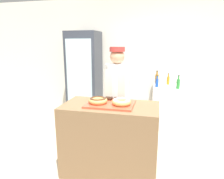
% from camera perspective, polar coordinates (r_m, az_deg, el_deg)
% --- Properties ---
extents(ground_plane, '(14.00, 14.00, 0.00)m').
position_cam_1_polar(ground_plane, '(2.98, -0.47, -22.10)').
color(ground_plane, '#B7A88E').
extents(wall_back, '(8.00, 0.06, 2.70)m').
position_cam_1_polar(wall_back, '(4.56, 5.79, 8.23)').
color(wall_back, silver).
rests_on(wall_back, ground_plane).
extents(display_counter, '(1.23, 0.65, 0.95)m').
position_cam_1_polar(display_counter, '(2.74, -0.48, -13.93)').
color(display_counter, brown).
rests_on(display_counter, ground_plane).
extents(serving_tray, '(0.60, 0.45, 0.02)m').
position_cam_1_polar(serving_tray, '(2.56, -0.50, -4.16)').
color(serving_tray, '#D84C33').
rests_on(serving_tray, display_counter).
extents(donut_chocolate_glaze, '(0.24, 0.24, 0.07)m').
position_cam_1_polar(donut_chocolate_glaze, '(2.55, -4.03, -3.06)').
color(donut_chocolate_glaze, tan).
rests_on(donut_chocolate_glaze, serving_tray).
extents(donut_light_glaze, '(0.24, 0.24, 0.07)m').
position_cam_1_polar(donut_light_glaze, '(2.48, 2.72, -3.49)').
color(donut_light_glaze, tan).
rests_on(donut_light_glaze, serving_tray).
extents(brownie_back_left, '(0.09, 0.09, 0.03)m').
position_cam_1_polar(brownie_back_left, '(2.70, -0.98, -2.60)').
color(brownie_back_left, black).
rests_on(brownie_back_left, serving_tray).
extents(brownie_back_right, '(0.09, 0.09, 0.03)m').
position_cam_1_polar(brownie_back_right, '(2.68, 1.49, -2.75)').
color(brownie_back_right, black).
rests_on(brownie_back_right, serving_tray).
extents(baker_person, '(0.35, 0.35, 1.67)m').
position_cam_1_polar(baker_person, '(3.12, 1.42, -2.41)').
color(baker_person, '#4C4C51').
rests_on(baker_person, ground_plane).
extents(beverage_fridge, '(0.66, 0.62, 1.97)m').
position_cam_1_polar(beverage_fridge, '(4.46, -7.85, 3.39)').
color(beverage_fridge, '#333842').
rests_on(beverage_fridge, ground_plane).
extents(chest_freezer, '(0.90, 0.66, 0.89)m').
position_cam_1_polar(chest_freezer, '(4.32, 17.46, -4.75)').
color(chest_freezer, white).
rests_on(chest_freezer, ground_plane).
extents(bottle_green, '(0.07, 0.07, 0.26)m').
position_cam_1_polar(bottle_green, '(3.94, 18.39, 1.64)').
color(bottle_green, '#2D8C38').
rests_on(bottle_green, chest_freezer).
extents(bottle_orange, '(0.06, 0.06, 0.24)m').
position_cam_1_polar(bottle_orange, '(4.30, 15.74, 2.58)').
color(bottle_orange, orange).
rests_on(bottle_orange, chest_freezer).
extents(bottle_blue, '(0.06, 0.06, 0.23)m').
position_cam_1_polar(bottle_blue, '(4.00, 12.72, 1.95)').
color(bottle_blue, '#1E4CB2').
rests_on(bottle_blue, chest_freezer).
extents(bottle_amber, '(0.08, 0.08, 0.27)m').
position_cam_1_polar(bottle_amber, '(4.38, 12.68, 3.10)').
color(bottle_amber, '#99661E').
rests_on(bottle_amber, chest_freezer).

